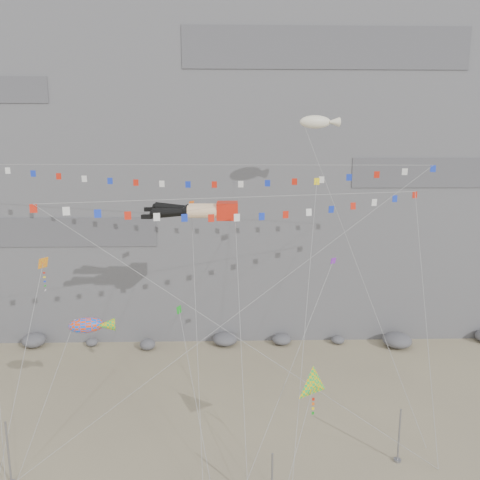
{
  "coord_description": "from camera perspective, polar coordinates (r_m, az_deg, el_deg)",
  "views": [
    {
      "loc": [
        0.39,
        -29.58,
        20.21
      ],
      "look_at": [
        1.37,
        9.0,
        12.83
      ],
      "focal_mm": 35.0,
      "sensor_mm": 36.0,
      "label": 1
    }
  ],
  "objects": [
    {
      "name": "flag_banner_upper",
      "position": [
        40.31,
        -4.82,
        9.1
      ],
      "size": [
        38.46,
        16.75,
        26.63
      ],
      "color": "red",
      "rests_on": "ground"
    },
    {
      "name": "anchor_pole_left",
      "position": [
        34.3,
        -26.39,
        -22.27
      ],
      "size": [
        0.12,
        0.12,
        4.21
      ],
      "primitive_type": "cylinder",
      "color": "gray",
      "rests_on": "ground"
    },
    {
      "name": "legs_kite",
      "position": [
        35.86,
        -4.77,
        3.57
      ],
      "size": [
        7.68,
        14.92,
        20.83
      ],
      "rotation": [
        0.0,
        0.0,
        -0.01
      ],
      "color": "red",
      "rests_on": "ground"
    },
    {
      "name": "ground",
      "position": [
        35.83,
        -1.99,
        -23.52
      ],
      "size": [
        120.0,
        120.0,
        0.0
      ],
      "primitive_type": "plane",
      "color": "gray",
      "rests_on": "ground"
    },
    {
      "name": "anchor_pole_right",
      "position": [
        34.77,
        18.82,
        -21.64
      ],
      "size": [
        0.12,
        0.12,
        3.75
      ],
      "primitive_type": "cylinder",
      "color": "gray",
      "rests_on": "ground"
    },
    {
      "name": "cliff",
      "position": [
        61.76,
        -1.88,
        15.27
      ],
      "size": [
        80.0,
        28.0,
        50.0
      ],
      "primitive_type": "cube",
      "color": "slate",
      "rests_on": "ground"
    },
    {
      "name": "small_kite_b",
      "position": [
        34.83,
        11.08,
        -3.07
      ],
      "size": [
        7.61,
        9.4,
        16.62
      ],
      "color": "purple",
      "rests_on": "ground"
    },
    {
      "name": "fish_windsock",
      "position": [
        33.31,
        -18.25,
        -9.86
      ],
      "size": [
        5.59,
        4.83,
        10.21
      ],
      "color": "#F5410C",
      "rests_on": "ground"
    },
    {
      "name": "flag_banner_lower",
      "position": [
        34.08,
        1.19,
        5.23
      ],
      "size": [
        27.72,
        11.83,
        21.95
      ],
      "color": "red",
      "rests_on": "ground"
    },
    {
      "name": "talus_boulders",
      "position": [
        50.54,
        -1.83,
        -12.01
      ],
      "size": [
        60.0,
        3.0,
        1.2
      ],
      "primitive_type": null,
      "color": "#5C5C61",
      "rests_on": "ground"
    },
    {
      "name": "harlequin_kite",
      "position": [
        35.91,
        -22.9,
        -2.71
      ],
      "size": [
        2.23,
        7.06,
        13.88
      ],
      "color": "red",
      "rests_on": "ground"
    },
    {
      "name": "small_kite_a",
      "position": [
        38.68,
        -5.94,
        3.94
      ],
      "size": [
        2.18,
        14.64,
        21.14
      ],
      "color": "orange",
      "rests_on": "ground"
    },
    {
      "name": "small_kite_d",
      "position": [
        38.93,
        9.31,
        6.57
      ],
      "size": [
        4.56,
        16.04,
        23.73
      ],
      "color": "yellow",
      "rests_on": "ground"
    },
    {
      "name": "blimp_windsock",
      "position": [
        41.51,
        9.18,
        13.94
      ],
      "size": [
        8.23,
        13.16,
        26.37
      ],
      "color": "#F5ECCA",
      "rests_on": "ground"
    },
    {
      "name": "small_kite_c",
      "position": [
        35.02,
        -7.4,
        -8.69
      ],
      "size": [
        3.69,
        11.32,
        14.04
      ],
      "color": "#17981E",
      "rests_on": "ground"
    },
    {
      "name": "delta_kite",
      "position": [
        29.43,
        8.98,
        -17.12
      ],
      "size": [
        3.57,
        3.91,
        8.19
      ],
      "color": "#E3B20B",
      "rests_on": "ground"
    }
  ]
}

